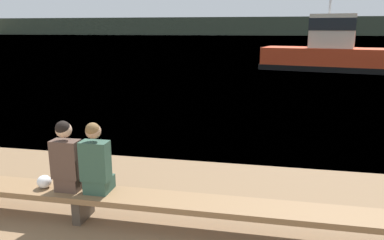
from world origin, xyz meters
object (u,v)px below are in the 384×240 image
person_left (67,159)px  shopping_bag (44,182)px  person_right (96,162)px  bench_main (82,195)px  tugboat_red (326,53)px

person_left → shopping_bag: size_ratio=5.04×
person_left → person_right: bearing=0.1°
bench_main → shopping_bag: shopping_bag is taller
shopping_bag → bench_main: bearing=0.3°
bench_main → person_left: 0.56m
person_left → person_right: person_left is taller
person_left → shopping_bag: person_left is taller
person_right → tugboat_red: bearing=74.6°
bench_main → shopping_bag: size_ratio=44.58×
person_left → tugboat_red: 22.23m
person_left → person_right: size_ratio=1.00×
person_right → shopping_bag: 0.89m
person_right → tugboat_red: size_ratio=0.12×
bench_main → person_left: bearing=180.0°
shopping_bag → tugboat_red: (6.68, 21.32, 0.60)m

